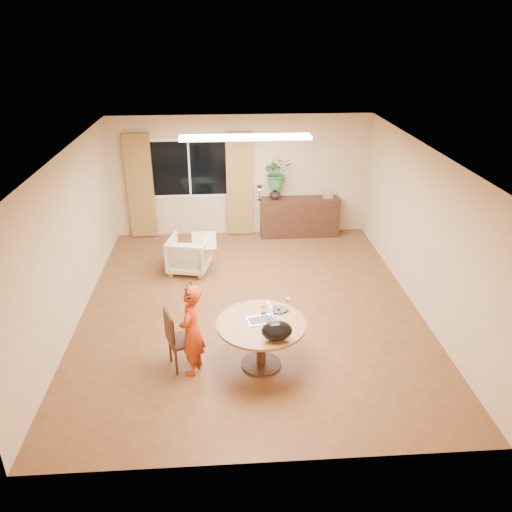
{
  "coord_description": "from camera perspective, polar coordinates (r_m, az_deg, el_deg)",
  "views": [
    {
      "loc": [
        -0.39,
        -7.16,
        4.33
      ],
      "look_at": [
        0.08,
        -0.2,
        1.03
      ],
      "focal_mm": 35.0,
      "sensor_mm": 36.0,
      "label": 1
    }
  ],
  "objects": [
    {
      "name": "book_stack",
      "position": [
        10.97,
        8.21,
        6.8
      ],
      "size": [
        0.23,
        0.2,
        0.08
      ],
      "primitive_type": null,
      "rotation": [
        0.0,
        0.0,
        0.28
      ],
      "color": "#855F43",
      "rests_on": "sideboard"
    },
    {
      "name": "desk_lamp",
      "position": [
        10.67,
        0.39,
        7.26
      ],
      "size": [
        0.14,
        0.14,
        0.34
      ],
      "primitive_type": null,
      "rotation": [
        0.0,
        0.0,
        -0.01
      ],
      "color": "black",
      "rests_on": "sideboard"
    },
    {
      "name": "dining_table",
      "position": [
        6.78,
        0.61,
        -8.66
      ],
      "size": [
        1.21,
        1.21,
        0.69
      ],
      "color": "brown",
      "rests_on": "floor"
    },
    {
      "name": "armchair",
      "position": [
        9.49,
        -7.65,
        0.21
      ],
      "size": [
        0.87,
        0.89,
        0.68
      ],
      "primitive_type": "imported",
      "rotation": [
        0.0,
        0.0,
        2.93
      ],
      "color": "beige",
      "rests_on": "floor"
    },
    {
      "name": "wall_right",
      "position": [
        8.38,
        18.45,
        2.77
      ],
      "size": [
        0.0,
        6.5,
        6.5
      ],
      "primitive_type": "plane",
      "rotation": [
        1.57,
        0.0,
        -1.57
      ],
      "color": "beige",
      "rests_on": "floor"
    },
    {
      "name": "laptop",
      "position": [
        6.67,
        0.47,
        -6.54
      ],
      "size": [
        0.4,
        0.31,
        0.24
      ],
      "primitive_type": null,
      "rotation": [
        0.0,
        0.0,
        0.21
      ],
      "color": "#B7B7BC",
      "rests_on": "dining_table"
    },
    {
      "name": "curtain_right",
      "position": [
        10.8,
        -1.92,
        8.15
      ],
      "size": [
        0.55,
        0.08,
        2.25
      ],
      "primitive_type": "cube",
      "color": "olive",
      "rests_on": "wall_back"
    },
    {
      "name": "floor",
      "position": [
        8.37,
        -0.64,
        -5.82
      ],
      "size": [
        6.5,
        6.5,
        0.0
      ],
      "primitive_type": "plane",
      "color": "brown",
      "rests_on": "ground"
    },
    {
      "name": "dining_chair",
      "position": [
        6.9,
        -8.31,
        -9.27
      ],
      "size": [
        0.53,
        0.51,
        0.89
      ],
      "primitive_type": null,
      "rotation": [
        0.0,
        0.0,
        0.35
      ],
      "color": "black",
      "rests_on": "floor"
    },
    {
      "name": "bouquet",
      "position": [
        10.63,
        2.41,
        9.48
      ],
      "size": [
        0.71,
        0.65,
        0.66
      ],
      "primitive_type": "imported",
      "rotation": [
        0.0,
        0.0,
        0.26
      ],
      "color": "#2F6325",
      "rests_on": "vase"
    },
    {
      "name": "throw",
      "position": [
        9.29,
        -6.0,
        2.16
      ],
      "size": [
        0.47,
        0.57,
        0.03
      ],
      "primitive_type": null,
      "rotation": [
        0.0,
        0.0,
        0.04
      ],
      "color": "beige",
      "rests_on": "armchair"
    },
    {
      "name": "pot_lid",
      "position": [
        6.96,
        2.63,
        -6.08
      ],
      "size": [
        0.29,
        0.29,
        0.04
      ],
      "primitive_type": null,
      "rotation": [
        0.0,
        0.0,
        -0.31
      ],
      "color": "white",
      "rests_on": "dining_table"
    },
    {
      "name": "child",
      "position": [
        6.67,
        -7.36,
        -8.4
      ],
      "size": [
        0.55,
        0.44,
        1.3
      ],
      "primitive_type": "imported",
      "rotation": [
        0.0,
        0.0,
        -1.89
      ],
      "color": "red",
      "rests_on": "floor"
    },
    {
      "name": "ceiling",
      "position": [
        7.37,
        -0.74,
        11.74
      ],
      "size": [
        6.5,
        6.5,
        0.0
      ],
      "primitive_type": "plane",
      "rotation": [
        3.14,
        0.0,
        0.0
      ],
      "color": "white",
      "rests_on": "wall_back"
    },
    {
      "name": "tumbler",
      "position": [
        6.87,
        0.93,
        -6.2
      ],
      "size": [
        0.08,
        0.08,
        0.1
      ],
      "primitive_type": null,
      "rotation": [
        0.0,
        0.0,
        0.21
      ],
      "color": "white",
      "rests_on": "dining_table"
    },
    {
      "name": "curtain_left",
      "position": [
        10.93,
        -13.09,
        7.72
      ],
      "size": [
        0.55,
        0.08,
        2.25
      ],
      "primitive_type": "cube",
      "color": "olive",
      "rests_on": "wall_back"
    },
    {
      "name": "wine_glass",
      "position": [
        6.9,
        3.63,
        -5.59
      ],
      "size": [
        0.08,
        0.08,
        0.21
      ],
      "primitive_type": null,
      "rotation": [
        0.0,
        0.0,
        0.14
      ],
      "color": "white",
      "rests_on": "dining_table"
    },
    {
      "name": "sideboard",
      "position": [
        11.02,
        5.0,
        4.47
      ],
      "size": [
        1.71,
        0.42,
        0.85
      ],
      "primitive_type": "cube",
      "color": "black",
      "rests_on": "floor"
    },
    {
      "name": "handbag",
      "position": [
        6.3,
        2.4,
        -8.54
      ],
      "size": [
        0.41,
        0.27,
        0.26
      ],
      "primitive_type": null,
      "rotation": [
        0.0,
        0.0,
        -0.09
      ],
      "color": "black",
      "rests_on": "dining_table"
    },
    {
      "name": "wall_left",
      "position": [
        8.12,
        -20.46,
        1.73
      ],
      "size": [
        0.0,
        6.5,
        6.5
      ],
      "primitive_type": "plane",
      "rotation": [
        1.57,
        0.0,
        1.57
      ],
      "color": "beige",
      "rests_on": "floor"
    },
    {
      "name": "wall_back",
      "position": [
        10.85,
        -1.68,
        9.09
      ],
      "size": [
        5.5,
        0.0,
        5.5
      ],
      "primitive_type": "plane",
      "rotation": [
        1.57,
        0.0,
        0.0
      ],
      "color": "beige",
      "rests_on": "floor"
    },
    {
      "name": "vase",
      "position": [
        10.76,
        2.17,
        7.15
      ],
      "size": [
        0.25,
        0.25,
        0.25
      ],
      "primitive_type": "imported",
      "rotation": [
        0.0,
        0.0,
        0.04
      ],
      "color": "black",
      "rests_on": "sideboard"
    },
    {
      "name": "window",
      "position": [
        10.79,
        -7.63,
        9.89
      ],
      "size": [
        1.7,
        0.03,
        1.3
      ],
      "color": "white",
      "rests_on": "wall_back"
    },
    {
      "name": "ceiling_panel",
      "position": [
        8.55,
        -1.21,
        13.4
      ],
      "size": [
        2.2,
        0.35,
        0.05
      ],
      "primitive_type": "cube",
      "color": "white",
      "rests_on": "ceiling"
    }
  ]
}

